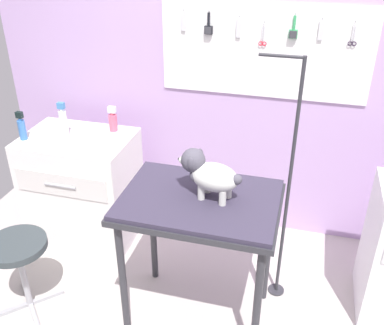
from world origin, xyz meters
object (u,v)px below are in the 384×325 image
Objects in this scene: grooming_table at (199,212)px; stool at (18,254)px; counter_left at (83,188)px; dog at (208,174)px; grooming_arm at (286,198)px; spray_bottle_tall at (63,122)px.

stool is at bearing -168.59° from grooming_table.
counter_left reaches higher than stool.
counter_left is at bearing 153.33° from dog.
grooming_arm reaches higher than spray_bottle_tall.
grooming_arm is at bearing 19.72° from stool.
grooming_arm is 1.89× the size of counter_left.
grooming_arm is 3.12× the size of stool.
dog reaches higher than stool.
spray_bottle_tall is at bearing 154.91° from dog.
stool is (-1.15, -0.25, -0.62)m from dog.
grooming_table is 1.32m from spray_bottle_tall.
counter_left is (-1.08, 0.59, -0.37)m from grooming_table.
grooming_table is 0.57m from grooming_arm.
grooming_arm reaches higher than dog.
dog is at bearing -143.05° from grooming_arm.
grooming_table is 0.55× the size of grooming_arm.
grooming_arm is 6.38× the size of spray_bottle_tall.
grooming_table is 2.44× the size of dog.
dog is 0.71× the size of stool.
dog reaches higher than spray_bottle_tall.
grooming_arm is (0.46, 0.34, -0.04)m from grooming_table.
grooming_table is 1.29m from counter_left.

